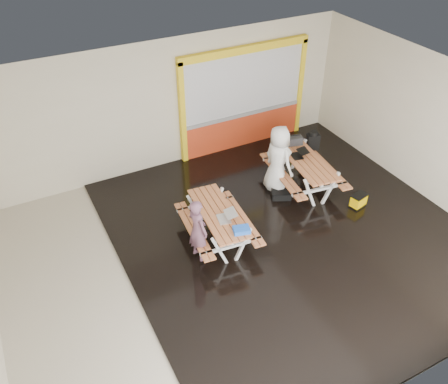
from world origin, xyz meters
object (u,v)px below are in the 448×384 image
laptop_left (226,217)px  fluke_bag (358,201)px  picnic_table_left (218,219)px  person_left (198,230)px  picnic_table_right (304,166)px  laptop_right (299,154)px  blue_pouch (241,230)px  toolbox (293,141)px  person_right (278,160)px  dark_case (281,194)px  backpack (313,141)px

laptop_left → fluke_bag: size_ratio=1.01×
picnic_table_left → person_left: person_left is taller
laptop_left → fluke_bag: (3.51, -0.25, -0.65)m
person_left → fluke_bag: bearing=-103.0°
picnic_table_right → laptop_left: bearing=-158.8°
laptop_right → fluke_bag: 1.85m
laptop_right → blue_pouch: 3.20m
picnic_table_right → laptop_left: size_ratio=5.26×
toolbox → fluke_bag: bearing=-74.5°
picnic_table_right → person_right: person_right is taller
dark_case → fluke_bag: size_ratio=1.04×
blue_pouch → toolbox: toolbox is taller
toolbox → fluke_bag: 2.29m
backpack → picnic_table_right: bearing=-136.5°
laptop_left → fluke_bag: bearing=-4.1°
laptop_right → person_left: bearing=-158.5°
backpack → fluke_bag: bearing=-92.2°
picnic_table_left → person_left: (-0.64, -0.37, 0.22)m
picnic_table_right → backpack: 1.09m
person_left → laptop_left: bearing=-94.0°
picnic_table_right → blue_pouch: 3.16m
toolbox → picnic_table_right: bearing=-99.7°
backpack → fluke_bag: size_ratio=1.26×
laptop_left → laptop_right: bearing=25.0°
laptop_left → blue_pouch: 0.52m
fluke_bag → picnic_table_right: bearing=117.7°
picnic_table_left → person_left: 0.77m
picnic_table_left → fluke_bag: size_ratio=4.78×
picnic_table_left → laptop_right: bearing=19.5°
backpack → blue_pouch: bearing=-146.2°
picnic_table_left → backpack: bearing=23.0°
person_right → laptop_right: bearing=-103.3°
person_right → blue_pouch: (-2.06, -1.82, -0.06)m
blue_pouch → dark_case: bearing=36.2°
picnic_table_left → picnic_table_right: 2.97m
picnic_table_left → dark_case: 2.26m
toolbox → backpack: bearing=0.5°
laptop_left → blue_pouch: (0.08, -0.51, -0.01)m
laptop_left → blue_pouch: size_ratio=1.34×
toolbox → dark_case: toolbox is taller
laptop_right → blue_pouch: (-2.65, -1.78, -0.07)m
person_left → toolbox: person_left is taller
laptop_left → dark_case: laptop_left is taller
laptop_left → toolbox: 3.46m
picnic_table_right → dark_case: 0.94m
dark_case → backpack: bearing=30.4°
picnic_table_right → fluke_bag: 1.58m
picnic_table_left → picnic_table_right: picnic_table_right is taller
person_left → laptop_right: size_ratio=3.14×
laptop_right → dark_case: bearing=-153.4°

